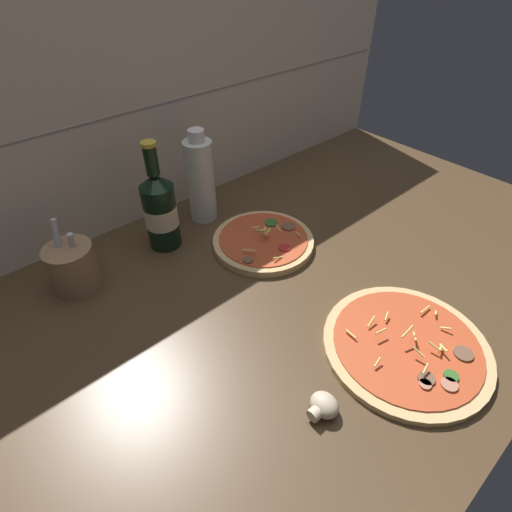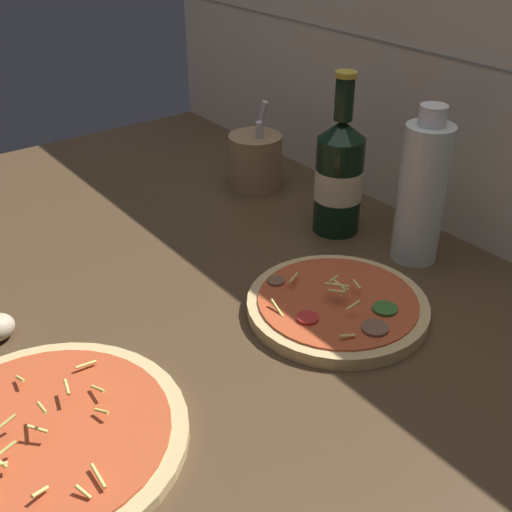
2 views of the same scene
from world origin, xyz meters
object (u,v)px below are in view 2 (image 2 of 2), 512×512
at_px(pizza_far, 337,306).
at_px(beer_bottle, 339,175).
at_px(pizza_near, 42,438).
at_px(utensil_crock, 255,161).
at_px(oil_bottle, 422,192).

xyz_separation_m(pizza_far, beer_bottle, (-0.17, 0.16, 0.09)).
relative_size(pizza_near, utensil_crock, 1.87).
xyz_separation_m(beer_bottle, oil_bottle, (0.14, 0.03, 0.01)).
bearing_deg(oil_bottle, pizza_near, -87.74).
relative_size(pizza_far, oil_bottle, 1.02).
height_order(pizza_far, oil_bottle, oil_bottle).
distance_m(pizza_near, utensil_crock, 0.68).
relative_size(pizza_near, beer_bottle, 1.15).
height_order(pizza_near, pizza_far, same).
distance_m(beer_bottle, utensil_crock, 0.22).
relative_size(pizza_near, oil_bottle, 1.26).
relative_size(pizza_near, pizza_far, 1.24).
relative_size(pizza_far, utensil_crock, 1.52).
xyz_separation_m(pizza_far, oil_bottle, (-0.04, 0.19, 0.10)).
bearing_deg(beer_bottle, pizza_near, -73.98).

